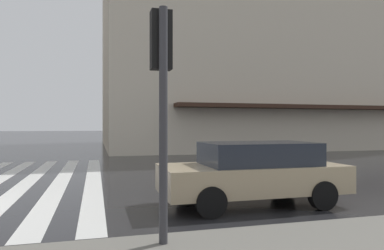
{
  "coord_description": "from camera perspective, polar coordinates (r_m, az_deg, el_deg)",
  "views": [
    {
      "loc": [
        -8.31,
        -3.76,
        1.8
      ],
      "look_at": [
        5.2,
        -7.47,
        1.81
      ],
      "focal_mm": 33.07,
      "sensor_mm": 36.0,
      "label": 1
    }
  ],
  "objects": [
    {
      "name": "zebra_crossing",
      "position": [
        12.7,
        -27.07,
        -8.16
      ],
      "size": [
        13.0,
        5.5,
        0.01
      ],
      "color": "silver",
      "rests_on": "ground_plane"
    },
    {
      "name": "haussmann_block_corner",
      "position": [
        34.57,
        8.77,
        18.09
      ],
      "size": [
        19.57,
        25.33,
        25.64
      ],
      "color": "beige",
      "rests_on": "ground_plane"
    },
    {
      "name": "traffic_signal_post",
      "position": [
        5.11,
        -4.91,
        8.23
      ],
      "size": [
        0.44,
        0.3,
        3.3
      ],
      "color": "#333338",
      "rests_on": "sidewalk_pavement"
    },
    {
      "name": "car_champagne",
      "position": [
        8.15,
        9.94,
        -7.39
      ],
      "size": [
        1.85,
        4.1,
        1.41
      ],
      "color": "tan",
      "rests_on": "ground_plane"
    }
  ]
}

